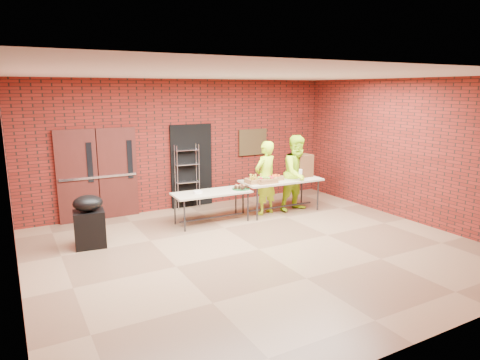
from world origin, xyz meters
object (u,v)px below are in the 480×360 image
object	(u,v)px
covered_grill	(89,221)
wire_rack	(187,177)
table_right	(281,182)
volunteer_woman	(265,178)
table_left	(212,195)
volunteer_man	(298,173)
coffee_dispenser	(302,165)

from	to	relation	value
covered_grill	wire_rack	bearing A→B (deg)	38.05
wire_rack	covered_grill	bearing A→B (deg)	-141.95
table_right	volunteer_woman	bearing A→B (deg)	174.53
wire_rack	volunteer_woman	xyz separation A→B (m)	(1.44, -1.36, 0.07)
wire_rack	volunteer_woman	world-z (taller)	volunteer_woman
table_left	wire_rack	bearing A→B (deg)	92.30
covered_grill	volunteer_woman	size ratio (longest dim) A/B	0.57
table_right	volunteer_woman	world-z (taller)	volunteer_woman
wire_rack	volunteer_woman	bearing A→B (deg)	-36.85
table_right	volunteer_woman	size ratio (longest dim) A/B	1.14
table_right	volunteer_man	world-z (taller)	volunteer_man
table_left	coffee_dispenser	size ratio (longest dim) A/B	3.16
wire_rack	table_right	world-z (taller)	wire_rack
wire_rack	table_right	xyz separation A→B (m)	(1.86, -1.42, -0.06)
coffee_dispenser	volunteer_man	bearing A→B (deg)	-152.87
wire_rack	table_left	distance (m)	1.40
wire_rack	volunteer_man	world-z (taller)	volunteer_man
table_left	covered_grill	world-z (taller)	covered_grill
volunteer_woman	table_left	bearing A→B (deg)	-15.16
wire_rack	volunteer_man	size ratio (longest dim) A/B	0.87
coffee_dispenser	volunteer_man	xyz separation A→B (m)	(-0.23, -0.12, -0.16)
coffee_dispenser	covered_grill	xyz separation A→B (m)	(-5.20, -0.27, -0.58)
coffee_dispenser	volunteer_man	world-z (taller)	volunteer_man
coffee_dispenser	volunteer_woman	distance (m)	1.11
coffee_dispenser	volunteer_man	distance (m)	0.30
table_right	covered_grill	size ratio (longest dim) A/B	1.98
volunteer_man	table_left	bearing A→B (deg)	171.74
covered_grill	volunteer_woman	bearing A→B (deg)	10.28
volunteer_woman	volunteer_man	world-z (taller)	volunteer_man
wire_rack	table_right	size ratio (longest dim) A/B	0.81
table_left	covered_grill	size ratio (longest dim) A/B	1.73
table_left	coffee_dispenser	world-z (taller)	coffee_dispenser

